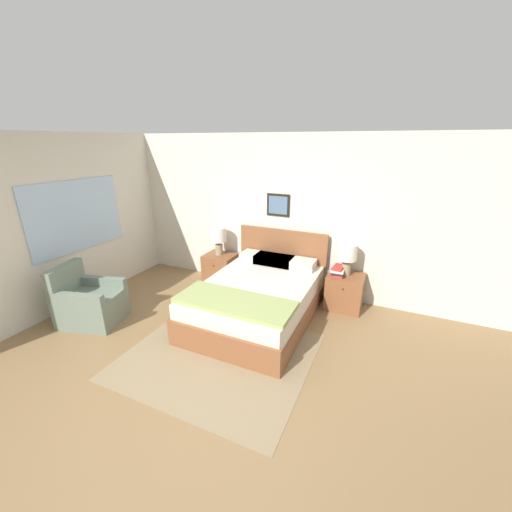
{
  "coord_description": "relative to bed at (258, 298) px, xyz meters",
  "views": [
    {
      "loc": [
        1.78,
        -1.99,
        2.48
      ],
      "look_at": [
        0.16,
        1.56,
        1.04
      ],
      "focal_mm": 22.0,
      "sensor_mm": 36.0,
      "label": 1
    }
  ],
  "objects": [
    {
      "name": "nightstand_near_window",
      "position": [
        -1.11,
        0.81,
        -0.04
      ],
      "size": [
        0.54,
        0.49,
        0.55
      ],
      "color": "brown",
      "rests_on": "ground_plane"
    },
    {
      "name": "book_slim_near_top",
      "position": [
        0.99,
        0.76,
        0.36
      ],
      "size": [
        0.17,
        0.28,
        0.03
      ],
      "rotation": [
        0.0,
        0.0,
        -0.08
      ],
      "color": "#B7332D",
      "rests_on": "book_novel_upper"
    },
    {
      "name": "book_thick_bottom",
      "position": [
        0.99,
        0.76,
        0.26
      ],
      "size": [
        0.21,
        0.27,
        0.04
      ],
      "rotation": [
        0.0,
        0.0,
        -0.06
      ],
      "color": "#B7332D",
      "rests_on": "nightstand_by_door"
    },
    {
      "name": "table_lamp_near_window",
      "position": [
        -1.13,
        0.81,
        0.57
      ],
      "size": [
        0.28,
        0.28,
        0.5
      ],
      "color": "gray",
      "rests_on": "nightstand_near_window"
    },
    {
      "name": "area_rug_main",
      "position": [
        -0.06,
        -1.03,
        -0.31
      ],
      "size": [
        2.17,
        1.93,
        0.01
      ],
      "color": "#897556",
      "rests_on": "ground_plane"
    },
    {
      "name": "ground_plane",
      "position": [
        -0.11,
        -1.75,
        -0.32
      ],
      "size": [
        16.0,
        16.0,
        0.0
      ],
      "primitive_type": "plane",
      "color": "olive"
    },
    {
      "name": "wall_left",
      "position": [
        -2.85,
        -0.34,
        0.99
      ],
      "size": [
        0.08,
        5.24,
        2.6
      ],
      "color": "beige",
      "rests_on": "ground_plane"
    },
    {
      "name": "armchair",
      "position": [
        -2.16,
        -1.11,
        -0.02
      ],
      "size": [
        0.93,
        0.83,
        0.85
      ],
      "rotation": [
        0.0,
        0.0,
        -1.31
      ],
      "color": "slate",
      "rests_on": "ground_plane"
    },
    {
      "name": "wall_back",
      "position": [
        -0.11,
        1.12,
        0.98
      ],
      "size": [
        7.82,
        0.09,
        2.6
      ],
      "color": "beige",
      "rests_on": "ground_plane"
    },
    {
      "name": "bed",
      "position": [
        0.0,
        0.0,
        0.0
      ],
      "size": [
        1.52,
        2.14,
        1.09
      ],
      "color": "brown",
      "rests_on": "ground_plane"
    },
    {
      "name": "nightstand_by_door",
      "position": [
        1.11,
        0.81,
        -0.04
      ],
      "size": [
        0.54,
        0.49,
        0.55
      ],
      "color": "brown",
      "rests_on": "ground_plane"
    },
    {
      "name": "table_lamp_by_door",
      "position": [
        1.1,
        0.81,
        0.57
      ],
      "size": [
        0.28,
        0.28,
        0.5
      ],
      "color": "gray",
      "rests_on": "nightstand_by_door"
    },
    {
      "name": "book_hardcover_middle",
      "position": [
        0.99,
        0.76,
        0.29
      ],
      "size": [
        0.2,
        0.28,
        0.03
      ],
      "rotation": [
        0.0,
        0.0,
        0.08
      ],
      "color": "#232328",
      "rests_on": "book_thick_bottom"
    },
    {
      "name": "book_novel_upper",
      "position": [
        0.99,
        0.76,
        0.33
      ],
      "size": [
        0.2,
        0.26,
        0.04
      ],
      "rotation": [
        0.0,
        0.0,
        0.02
      ],
      "color": "silver",
      "rests_on": "book_hardcover_middle"
    }
  ]
}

